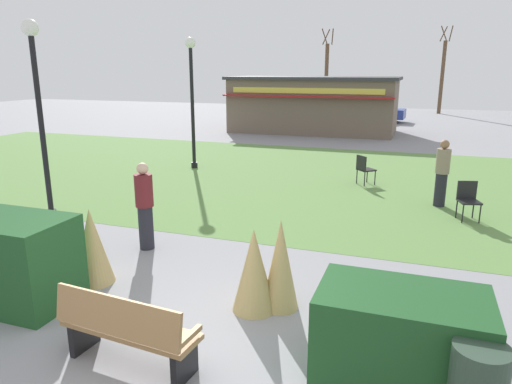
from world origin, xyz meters
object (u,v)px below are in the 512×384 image
cafe_chair_north (468,197)px  park_bench (126,330)px  parked_car_center_slot (371,112)px  tree_right_bg (442,76)px  cafe_chair_west (364,167)px  lamppost_mid (38,98)px  person_standing (145,206)px  parked_car_west_slot (292,109)px  food_kiosk (314,104)px  lamppost_far (192,88)px  person_strolling (442,173)px  tree_left_bg (326,77)px

cafe_chair_north → park_bench: bearing=-119.4°
parked_car_center_slot → tree_right_bg: size_ratio=0.66×
cafe_chair_west → parked_car_center_slot: parked_car_center_slot is taller
parked_car_center_slot → tree_right_bg: bearing=60.2°
cafe_chair_west → lamppost_mid: bearing=-138.4°
person_standing → parked_car_west_slot: bearing=117.3°
cafe_chair_west → food_kiosk: bearing=109.8°
parked_car_center_slot → food_kiosk: bearing=-110.9°
cafe_chair_north → lamppost_mid: bearing=-161.2°
cafe_chair_north → parked_car_west_slot: bearing=115.2°
food_kiosk → cafe_chair_north: bearing=-64.4°
lamppost_far → food_kiosk: 11.31m
lamppost_mid → person_strolling: 9.66m
person_standing → parked_car_west_slot: (-3.80, 24.77, -0.22)m
lamppost_mid → person_standing: 3.79m
parked_car_center_slot → park_bench: bearing=-89.5°
park_bench → cafe_chair_north: park_bench is taller
food_kiosk → person_standing: (0.87, -18.30, -0.64)m
lamppost_mid → cafe_chair_west: lamppost_mid is taller
cafe_chair_west → park_bench: bearing=-98.4°
park_bench → tree_right_bg: size_ratio=0.27×
tree_left_bg → tree_right_bg: (8.25, 3.77, 0.13)m
person_standing → tree_right_bg: size_ratio=0.26×
cafe_chair_north → person_strolling: (-0.56, 0.97, 0.33)m
food_kiosk → tree_left_bg: tree_left_bg is taller
person_standing → parked_car_west_slot: person_standing is taller
tree_right_bg → person_strolling: bearing=-91.2°
park_bench → lamppost_far: bearing=112.9°
lamppost_far → cafe_chair_north: bearing=-20.3°
lamppost_far → tree_left_bg: tree_left_bg is taller
cafe_chair_west → parked_car_center_slot: (-1.70, 18.10, 0.12)m
cafe_chair_north → cafe_chair_west: bearing=135.1°
park_bench → lamppost_mid: 6.93m
lamppost_far → food_kiosk: (1.73, 11.10, -1.25)m
cafe_chair_north → parked_car_west_slot: (-9.77, 20.75, 0.12)m
parked_car_center_slot → tree_left_bg: (-3.86, 3.88, 2.12)m
person_strolling → person_standing: same height
cafe_chair_west → tree_left_bg: (-5.56, 21.98, 2.23)m
lamppost_far → tree_right_bg: (8.59, 25.22, 0.14)m
food_kiosk → cafe_chair_north: size_ratio=10.13×
person_standing → cafe_chair_west: bearing=82.2°
cafe_chair_north → parked_car_center_slot: 21.20m
food_kiosk → parked_car_center_slot: size_ratio=2.10×
park_bench → lamppost_far: (-4.44, 10.52, 2.27)m
cafe_chair_north → parked_car_center_slot: (-4.36, 20.75, 0.12)m
park_bench → person_strolling: size_ratio=1.03×
cafe_chair_north → person_standing: (-5.97, -4.02, 0.33)m
cafe_chair_north → tree_left_bg: tree_left_bg is taller
food_kiosk → tree_left_bg: (-1.39, 10.35, 1.26)m
lamppost_mid → lamppost_far: bearing=85.0°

